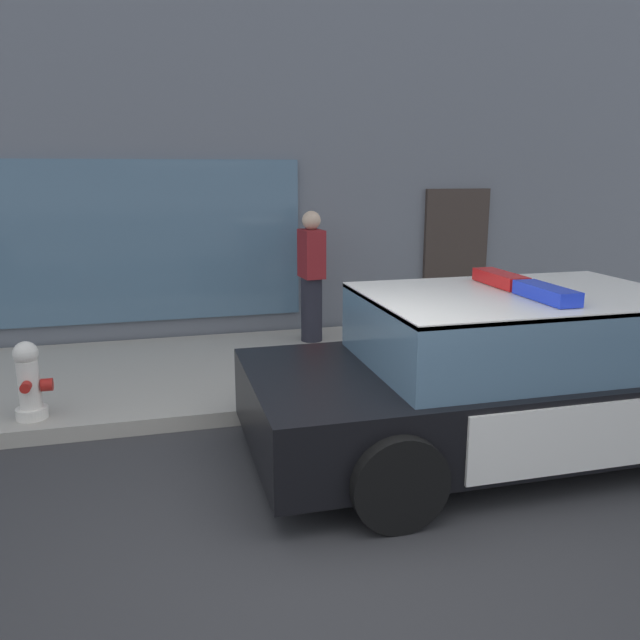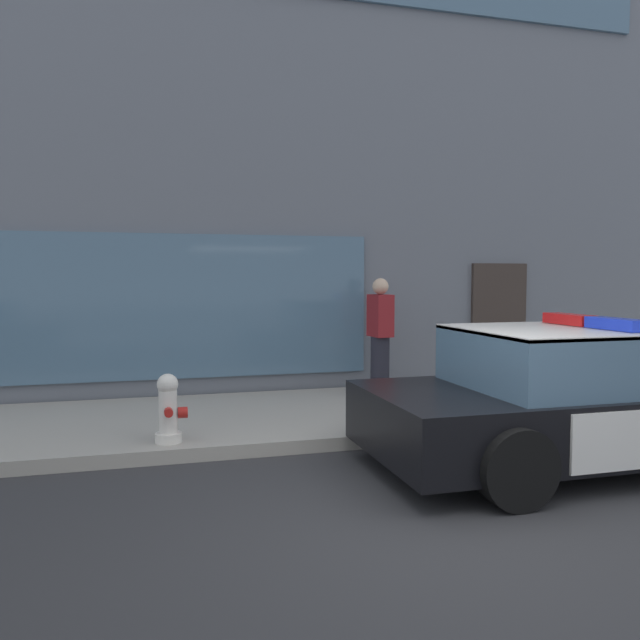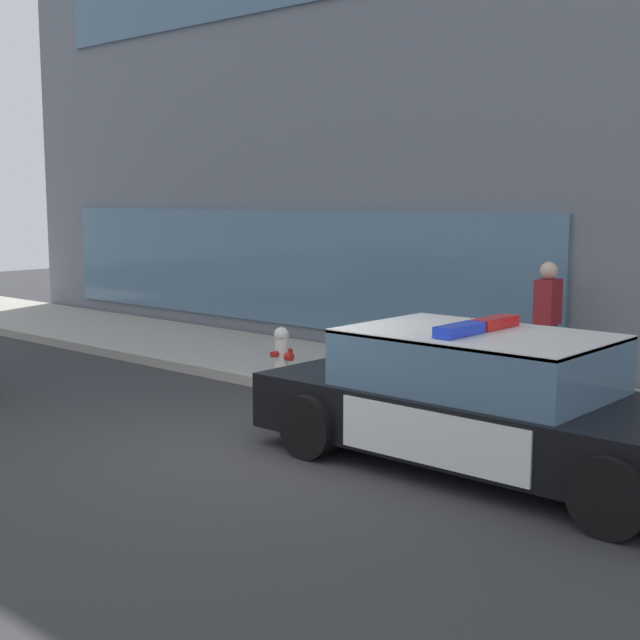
{
  "view_description": "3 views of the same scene",
  "coord_description": "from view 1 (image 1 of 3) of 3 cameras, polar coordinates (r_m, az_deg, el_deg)",
  "views": [
    {
      "loc": [
        -0.91,
        -3.52,
        2.37
      ],
      "look_at": [
        0.58,
        2.12,
        0.98
      ],
      "focal_mm": 35.58,
      "sensor_mm": 36.0,
      "label": 1
    },
    {
      "loc": [
        -2.31,
        -4.31,
        1.9
      ],
      "look_at": [
        -0.66,
        1.56,
        1.47
      ],
      "focal_mm": 35.55,
      "sensor_mm": 36.0,
      "label": 2
    },
    {
      "loc": [
        6.54,
        -6.47,
        2.7
      ],
      "look_at": [
        -0.21,
        1.15,
        1.28
      ],
      "focal_mm": 48.86,
      "sensor_mm": 36.0,
      "label": 3
    }
  ],
  "objects": [
    {
      "name": "ground",
      "position": [
        4.34,
        -0.25,
        -19.71
      ],
      "size": [
        48.0,
        48.0,
        0.0
      ],
      "primitive_type": "plane",
      "color": "#303033"
    },
    {
      "name": "police_cruiser",
      "position": [
        5.74,
        18.34,
        -4.46
      ],
      "size": [
        4.94,
        2.12,
        1.49
      ],
      "rotation": [
        0.0,
        0.0,
        -0.0
      ],
      "color": "black",
      "rests_on": "ground"
    },
    {
      "name": "pedestrian_on_sidewalk",
      "position": [
        8.28,
        -0.77,
        3.94
      ],
      "size": [
        0.3,
        0.42,
        1.71
      ],
      "rotation": [
        0.0,
        0.0,
        3.24
      ],
      "color": "#23232D",
      "rests_on": "sidewalk"
    },
    {
      "name": "fire_hydrant",
      "position": [
        6.33,
        -24.69,
        -5.04
      ],
      "size": [
        0.34,
        0.39,
        0.73
      ],
      "color": "silver",
      "rests_on": "sidewalk"
    },
    {
      "name": "storefront_building",
      "position": [
        13.25,
        -23.58,
        21.95
      ],
      "size": [
        20.06,
        8.77,
        9.17
      ],
      "color": "slate",
      "rests_on": "ground"
    },
    {
      "name": "sidewalk",
      "position": [
        7.51,
        -7.1,
        -4.51
      ],
      "size": [
        48.0,
        2.94,
        0.15
      ],
      "primitive_type": "cube",
      "color": "#A39E93",
      "rests_on": "ground"
    }
  ]
}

